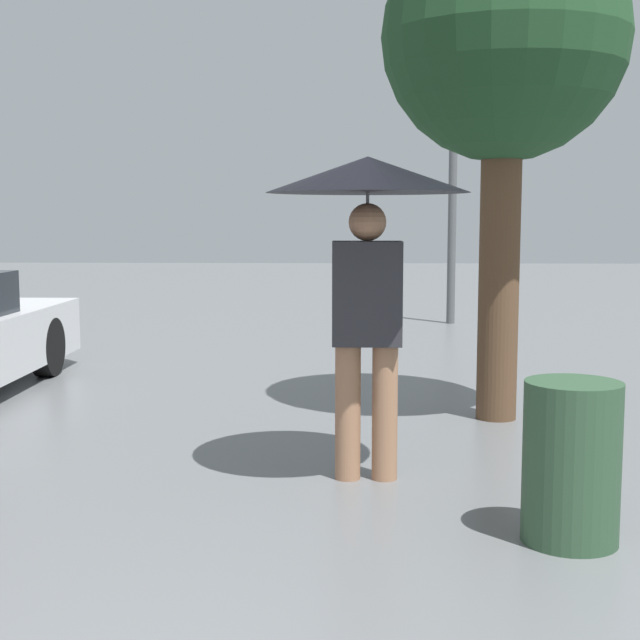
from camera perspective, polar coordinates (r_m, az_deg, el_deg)
pedestrian at (r=5.29m, az=3.06°, el=6.63°), size 1.20×1.20×1.94m
tree at (r=7.17m, az=11.71°, el=16.82°), size 1.86×1.86×3.87m
street_lamp at (r=13.40m, az=8.52°, el=10.33°), size 0.24×0.24×4.34m
trash_bin at (r=4.56m, az=15.79°, el=-8.75°), size 0.47×0.47×0.80m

